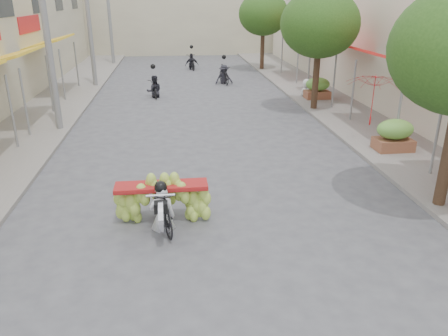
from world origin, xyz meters
TOP-DOWN VIEW (x-y plane):
  - sidewalk_left at (-7.00, 15.00)m, footprint 4.00×60.00m
  - sidewalk_right at (7.00, 15.00)m, footprint 4.00×60.00m
  - far_building at (0.00, 38.00)m, footprint 20.00×6.00m
  - utility_pole_mid at (-5.40, 12.00)m, footprint 0.60×0.24m
  - utility_pole_far at (-5.40, 21.00)m, footprint 0.60×0.24m
  - utility_pole_back at (-5.40, 30.00)m, footprint 0.60×0.24m
  - street_tree_mid at (5.40, 14.00)m, footprint 3.40×3.40m
  - street_tree_far at (5.40, 26.00)m, footprint 3.40×3.40m
  - produce_crate_mid at (6.20, 8.00)m, footprint 1.20×0.88m
  - produce_crate_far at (6.20, 16.00)m, footprint 1.20×0.88m
  - banana_motorbike at (-1.34, 3.92)m, footprint 2.20×1.87m
  - market_umbrella at (5.76, 8.92)m, footprint 2.28×2.28m
  - pedestrian at (5.88, 16.71)m, footprint 0.94×0.71m
  - bg_motorbike_a at (-1.93, 17.77)m, footprint 0.85×1.55m
  - bg_motorbike_b at (2.10, 21.09)m, footprint 1.13×1.98m
  - bg_motorbike_c at (0.48, 26.96)m, footprint 1.02×1.81m

SIDE VIEW (x-z plane):
  - sidewalk_left at x=-7.00m, z-range 0.00..0.12m
  - sidewalk_right at x=7.00m, z-range 0.00..0.12m
  - banana_motorbike at x=-1.34m, z-range -0.31..1.64m
  - produce_crate_mid at x=6.20m, z-range 0.13..1.29m
  - produce_crate_far at x=6.20m, z-range 0.13..1.29m
  - bg_motorbike_a at x=-1.93m, z-range -0.21..1.74m
  - bg_motorbike_c at x=0.48m, z-range -0.20..1.75m
  - bg_motorbike_b at x=2.10m, z-range -0.15..1.80m
  - pedestrian at x=5.88m, z-range 0.12..1.81m
  - market_umbrella at x=5.76m, z-range 1.60..3.38m
  - far_building at x=0.00m, z-range 0.00..7.00m
  - street_tree_mid at x=5.40m, z-range 1.16..6.41m
  - street_tree_far at x=5.40m, z-range 1.16..6.41m
  - utility_pole_mid at x=-5.40m, z-range 0.03..8.03m
  - utility_pole_far at x=-5.40m, z-range 0.03..8.03m
  - utility_pole_back at x=-5.40m, z-range 0.03..8.03m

